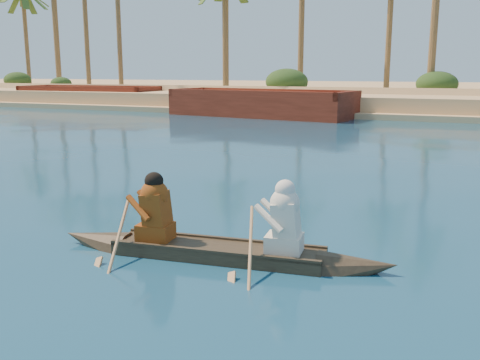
% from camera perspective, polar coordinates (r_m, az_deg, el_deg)
% --- Properties ---
extents(ground, '(160.00, 160.00, 0.00)m').
position_cam_1_polar(ground, '(16.35, -22.46, 0.25)').
color(ground, navy).
rests_on(ground, ground).
extents(sandy_embankment, '(150.00, 51.00, 1.50)m').
position_cam_1_polar(sandy_embankment, '(59.24, 12.00, 9.00)').
color(sandy_embankment, tan).
rests_on(sandy_embankment, ground).
extents(palm_grove, '(110.00, 14.00, 16.00)m').
position_cam_1_polar(palm_grove, '(47.86, 9.46, 17.50)').
color(palm_grove, '#3F6122').
rests_on(palm_grove, ground).
extents(shrub_cluster, '(100.00, 6.00, 2.40)m').
position_cam_1_polar(shrub_cluster, '(44.24, 8.06, 9.21)').
color(shrub_cluster, '#1A3B15').
rests_on(shrub_cluster, ground).
extents(canoe, '(5.67, 1.39, 1.55)m').
position_cam_1_polar(canoe, '(8.65, -2.40, -6.41)').
color(canoe, '#3C3221').
rests_on(canoe, ground).
extents(barge_left, '(12.06, 4.51, 1.98)m').
position_cam_1_polar(barge_left, '(47.63, -15.79, 8.44)').
color(barge_left, maroon).
rests_on(barge_left, ground).
extents(barge_mid, '(12.68, 5.78, 2.04)m').
position_cam_1_polar(barge_mid, '(35.57, 2.26, 7.97)').
color(barge_mid, maroon).
rests_on(barge_mid, ground).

